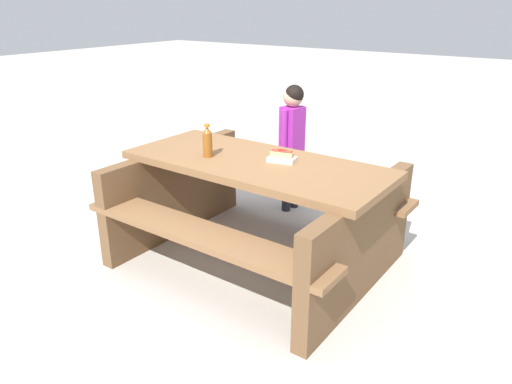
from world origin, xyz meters
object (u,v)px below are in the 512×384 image
at_px(picnic_table, 256,203).
at_px(hotdog_tray, 282,157).
at_px(soda_bottle, 208,142).
at_px(child_in_coat, 292,132).

distance_m(picnic_table, hotdog_tray, 0.38).
bearing_deg(hotdog_tray, picnic_table, -151.27).
height_order(soda_bottle, hotdog_tray, soda_bottle).
height_order(soda_bottle, child_in_coat, child_in_coat).
xyz_separation_m(picnic_table, soda_bottle, (-0.32, -0.11, 0.41)).
height_order(picnic_table, child_in_coat, child_in_coat).
relative_size(soda_bottle, hotdog_tray, 1.14).
bearing_deg(soda_bottle, child_in_coat, 87.77).
xyz_separation_m(picnic_table, hotdog_tray, (0.15, 0.08, 0.34)).
distance_m(picnic_table, child_in_coat, 1.01).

